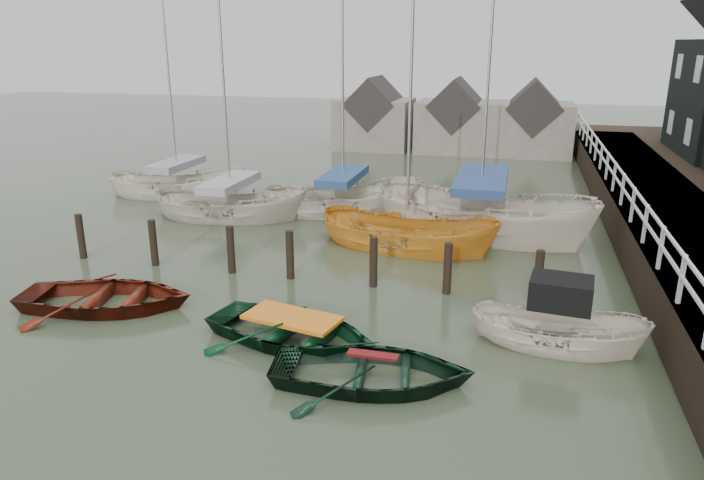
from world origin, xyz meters
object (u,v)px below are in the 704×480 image
(sailboat_d, at_px, (479,231))
(sailboat_e, at_px, (179,194))
(sailboat_c, at_px, (406,247))
(rowboat_red, at_px, (108,308))
(motorboat, at_px, (556,341))
(rowboat_green, at_px, (293,342))
(sailboat_b, at_px, (343,211))
(rowboat_dkgreen, at_px, (372,383))
(sailboat_a, at_px, (231,216))

(sailboat_d, height_order, sailboat_e, sailboat_d)
(sailboat_c, bearing_deg, rowboat_red, 147.32)
(motorboat, xyz_separation_m, sailboat_e, (-15.29, 10.68, -0.06))
(rowboat_green, bearing_deg, motorboat, -65.41)
(sailboat_b, bearing_deg, rowboat_green, 169.00)
(rowboat_green, relative_size, sailboat_c, 0.41)
(rowboat_red, xyz_separation_m, rowboat_dkgreen, (7.27, -1.86, 0.00))
(sailboat_a, xyz_separation_m, sailboat_b, (3.89, 1.86, -0.00))
(motorboat, bearing_deg, rowboat_dkgreen, 132.00)
(sailboat_b, height_order, sailboat_d, sailboat_b)
(rowboat_dkgreen, distance_m, sailboat_b, 12.94)
(sailboat_b, xyz_separation_m, sailboat_c, (3.17, -3.72, -0.05))
(sailboat_d, bearing_deg, sailboat_a, 116.24)
(sailboat_b, relative_size, sailboat_c, 1.21)
(sailboat_b, distance_m, sailboat_c, 4.89)
(sailboat_a, bearing_deg, motorboat, -132.11)
(sailboat_a, distance_m, sailboat_e, 4.74)
(rowboat_dkgreen, bearing_deg, sailboat_d, -15.37)
(rowboat_dkgreen, bearing_deg, sailboat_a, 28.65)
(sailboat_b, bearing_deg, sailboat_a, 94.74)
(rowboat_red, height_order, sailboat_e, sailboat_e)
(rowboat_red, distance_m, rowboat_dkgreen, 7.50)
(sailboat_a, bearing_deg, sailboat_b, -72.04)
(rowboat_red, xyz_separation_m, sailboat_a, (-0.64, 8.58, 0.07))
(rowboat_red, bearing_deg, sailboat_a, -7.82)
(rowboat_dkgreen, distance_m, sailboat_d, 10.96)
(rowboat_green, height_order, sailboat_d, sailboat_d)
(sailboat_d, bearing_deg, sailboat_c, 160.31)
(sailboat_b, bearing_deg, rowboat_dkgreen, 177.30)
(sailboat_a, relative_size, sailboat_c, 1.12)
(sailboat_e, bearing_deg, sailboat_d, -114.91)
(motorboat, bearing_deg, rowboat_green, 108.89)
(rowboat_green, height_order, rowboat_dkgreen, rowboat_green)
(motorboat, bearing_deg, sailboat_e, 61.33)
(rowboat_dkgreen, bearing_deg, sailboat_c, -2.85)
(rowboat_green, xyz_separation_m, sailboat_d, (3.43, 9.60, 0.06))
(sailboat_c, bearing_deg, sailboat_e, 77.84)
(rowboat_red, xyz_separation_m, sailboat_c, (6.42, 6.73, 0.01))
(rowboat_red, height_order, sailboat_a, sailboat_a)
(rowboat_red, height_order, sailboat_d, sailboat_d)
(motorboat, bearing_deg, sailboat_d, 21.32)
(rowboat_red, xyz_separation_m, sailboat_d, (8.58, 9.03, 0.06))
(sailboat_d, bearing_deg, sailboat_b, 98.60)
(sailboat_c, bearing_deg, rowboat_dkgreen, -163.34)
(rowboat_green, bearing_deg, sailboat_b, 21.78)
(rowboat_dkgreen, distance_m, sailboat_c, 8.62)
(sailboat_a, bearing_deg, rowboat_dkgreen, -150.41)
(sailboat_a, distance_m, sailboat_c, 7.30)
(motorboat, distance_m, sailboat_b, 12.34)
(motorboat, relative_size, sailboat_a, 0.35)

